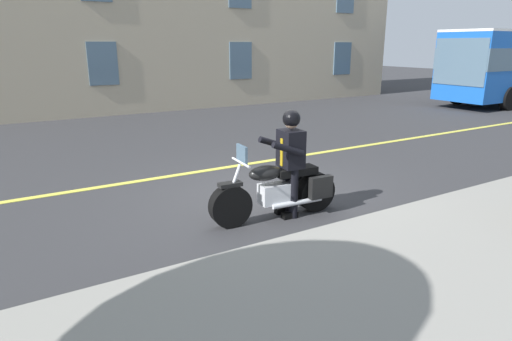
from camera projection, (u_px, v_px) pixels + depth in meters
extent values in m
plane|color=#333335|center=(262.00, 195.00, 8.19)|extent=(80.00, 80.00, 0.00)
cube|color=gray|center=(494.00, 312.00, 4.47)|extent=(60.00, 5.00, 0.15)
cube|color=#E5DB4C|center=(215.00, 169.00, 9.84)|extent=(60.00, 0.16, 0.01)
cylinder|color=black|center=(230.00, 206.00, 6.68)|extent=(0.67, 0.25, 0.66)
cylinder|color=black|center=(315.00, 192.00, 7.34)|extent=(0.67, 0.25, 0.66)
cube|color=silver|center=(276.00, 193.00, 6.99)|extent=(0.58, 0.32, 0.32)
ellipsoid|color=black|center=(265.00, 173.00, 6.81)|extent=(0.58, 0.32, 0.24)
cube|color=black|center=(296.00, 171.00, 7.06)|extent=(0.72, 0.33, 0.12)
cube|color=black|center=(321.00, 187.00, 7.09)|extent=(0.41, 0.15, 0.36)
cube|color=black|center=(306.00, 180.00, 7.47)|extent=(0.41, 0.15, 0.36)
cylinder|color=silver|center=(231.00, 189.00, 6.61)|extent=(0.35, 0.08, 0.76)
cylinder|color=silver|center=(241.00, 162.00, 6.57)|extent=(0.08, 0.60, 0.04)
cube|color=black|center=(230.00, 184.00, 6.58)|extent=(0.37, 0.19, 0.06)
cylinder|color=silver|center=(297.00, 203.00, 7.03)|extent=(0.90, 0.15, 0.08)
cube|color=slate|center=(242.00, 155.00, 6.54)|extent=(0.06, 0.32, 0.28)
cylinder|color=black|center=(294.00, 193.00, 7.00)|extent=(0.14, 0.14, 0.84)
cube|color=black|center=(290.00, 215.00, 7.08)|extent=(0.27, 0.13, 0.10)
cylinder|color=black|center=(286.00, 189.00, 7.20)|extent=(0.14, 0.14, 0.84)
cube|color=black|center=(283.00, 210.00, 7.28)|extent=(0.27, 0.13, 0.10)
cube|color=black|center=(291.00, 149.00, 6.91)|extent=(0.35, 0.42, 0.60)
cube|color=#B28C14|center=(282.00, 152.00, 6.85)|extent=(0.03, 0.07, 0.44)
cylinder|color=black|center=(288.00, 149.00, 6.62)|extent=(0.56, 0.14, 0.28)
cylinder|color=black|center=(274.00, 143.00, 7.00)|extent=(0.56, 0.14, 0.28)
sphere|color=tan|center=(291.00, 122.00, 6.79)|extent=(0.22, 0.22, 0.22)
sphere|color=black|center=(291.00, 119.00, 6.77)|extent=(0.28, 0.28, 0.28)
cube|color=slate|center=(460.00, 62.00, 18.10)|extent=(0.06, 2.40, 1.90)
cylinder|color=black|center=(509.00, 99.00, 18.47)|extent=(1.00, 0.30, 1.00)
cylinder|color=black|center=(458.00, 93.00, 20.45)|extent=(1.00, 0.30, 1.00)
cube|color=slate|center=(342.00, 58.00, 22.41)|extent=(1.10, 0.06, 1.60)
cube|color=slate|center=(241.00, 61.00, 19.47)|extent=(1.10, 0.06, 1.60)
cube|color=slate|center=(103.00, 64.00, 16.53)|extent=(1.10, 0.06, 1.60)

